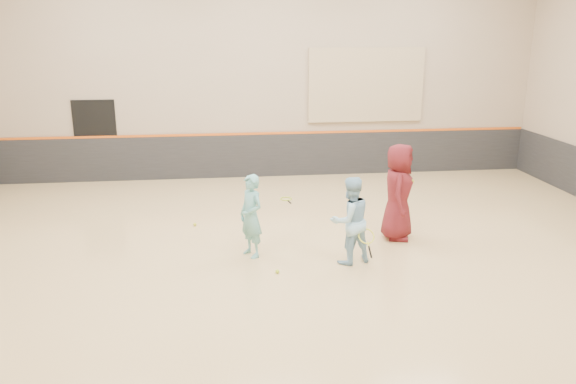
{
  "coord_description": "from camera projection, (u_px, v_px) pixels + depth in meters",
  "views": [
    {
      "loc": [
        -1.19,
        -9.23,
        3.97
      ],
      "look_at": [
        -0.03,
        0.4,
        1.15
      ],
      "focal_mm": 35.0,
      "sensor_mm": 36.0,
      "label": 1
    }
  ],
  "objects": [
    {
      "name": "room",
      "position": [
        292.0,
        217.0,
        9.82
      ],
      "size": [
        15.04,
        12.04,
        6.22
      ],
      "color": "tan",
      "rests_on": "ground"
    },
    {
      "name": "wainscot_back",
      "position": [
        265.0,
        155.0,
        15.57
      ],
      "size": [
        14.9,
        0.04,
        1.2
      ],
      "primitive_type": "cube",
      "color": "#232326",
      "rests_on": "floor"
    },
    {
      "name": "accent_stripe",
      "position": [
        265.0,
        133.0,
        15.39
      ],
      "size": [
        14.9,
        0.03,
        0.06
      ],
      "primitive_type": "cube",
      "color": "#D85914",
      "rests_on": "wall_back"
    },
    {
      "name": "acoustic_panel",
      "position": [
        366.0,
        85.0,
        15.34
      ],
      "size": [
        3.2,
        0.08,
        2.0
      ],
      "primitive_type": "cube",
      "color": "tan",
      "rests_on": "wall_back"
    },
    {
      "name": "doorway",
      "position": [
        96.0,
        141.0,
        14.92
      ],
      "size": [
        1.1,
        0.05,
        2.2
      ],
      "primitive_type": "cube",
      "color": "black",
      "rests_on": "floor"
    },
    {
      "name": "girl",
      "position": [
        251.0,
        216.0,
        10.03
      ],
      "size": [
        0.6,
        0.66,
        1.52
      ],
      "primitive_type": "imported",
      "rotation": [
        0.0,
        0.0,
        -1.02
      ],
      "color": "#68B3B5",
      "rests_on": "floor"
    },
    {
      "name": "instructor",
      "position": [
        350.0,
        220.0,
        9.73
      ],
      "size": [
        0.91,
        0.81,
        1.56
      ],
      "primitive_type": "imported",
      "rotation": [
        0.0,
        0.0,
        3.47
      ],
      "color": "#95C8E6",
      "rests_on": "floor"
    },
    {
      "name": "young_man",
      "position": [
        398.0,
        192.0,
        10.85
      ],
      "size": [
        0.85,
        1.06,
        1.89
      ],
      "primitive_type": "imported",
      "rotation": [
        0.0,
        0.0,
        1.26
      ],
      "color": "maroon",
      "rests_on": "floor"
    },
    {
      "name": "held_racket",
      "position": [
        366.0,
        236.0,
        9.62
      ],
      "size": [
        0.46,
        0.46,
        0.51
      ],
      "primitive_type": null,
      "color": "yellow",
      "rests_on": "instructor"
    },
    {
      "name": "spare_racket",
      "position": [
        286.0,
        199.0,
        13.61
      ],
      "size": [
        0.64,
        0.64,
        0.04
      ],
      "primitive_type": null,
      "color": "#B8DF31",
      "rests_on": "floor"
    },
    {
      "name": "ball_under_racket",
      "position": [
        277.0,
        271.0,
        9.48
      ],
      "size": [
        0.07,
        0.07,
        0.07
      ],
      "primitive_type": "sphere",
      "color": "#B9D732",
      "rests_on": "floor"
    },
    {
      "name": "ball_in_hand",
      "position": [
        412.0,
        181.0,
        10.74
      ],
      "size": [
        0.07,
        0.07,
        0.07
      ],
      "primitive_type": "sphere",
      "color": "#B8CA2E",
      "rests_on": "young_man"
    },
    {
      "name": "ball_beside_spare",
      "position": [
        195.0,
        224.0,
        11.76
      ],
      "size": [
        0.07,
        0.07,
        0.07
      ],
      "primitive_type": "sphere",
      "color": "gold",
      "rests_on": "floor"
    }
  ]
}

